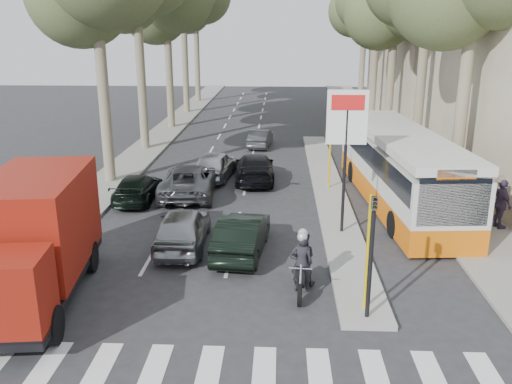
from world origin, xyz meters
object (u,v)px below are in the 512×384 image
silver_hatchback (183,228)px  motorcycle (302,262)px  red_truck (32,238)px  city_bus (399,166)px  dark_hatchback (242,235)px

silver_hatchback → motorcycle: bearing=141.6°
red_truck → city_bus: red_truck is taller
silver_hatchback → motorcycle: motorcycle is taller
dark_hatchback → city_bus: bearing=-132.2°
dark_hatchback → motorcycle: 3.36m
red_truck → silver_hatchback: bearing=42.2°
dark_hatchback → city_bus: size_ratio=0.33×
silver_hatchback → dark_hatchback: (2.21, -0.51, -0.03)m
silver_hatchback → city_bus: size_ratio=0.34×
red_truck → city_bus: 15.80m
silver_hatchback → city_bus: bearing=-149.8°
red_truck → city_bus: bearing=30.9°
silver_hatchback → red_truck: (-3.62, -4.13, 1.18)m
silver_hatchback → motorcycle: 5.30m
silver_hatchback → red_truck: size_ratio=0.62×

